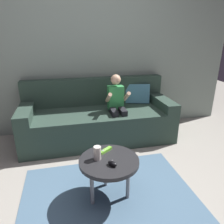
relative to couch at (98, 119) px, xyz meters
The scene contains 9 objects.
ground_plane 1.48m from the couch, 93.59° to the right, with size 9.07×9.07×0.00m, color #9E998E.
wall_back 1.04m from the couch, 102.91° to the left, with size 4.53×0.05×2.50m, color gray.
couch is the anchor object (origin of this frame).
person_seated_on_couch 0.38m from the couch, 37.22° to the right, with size 0.29×0.36×0.93m.
coffee_table 1.24m from the couch, 95.16° to the right, with size 0.53×0.53×0.41m.
area_rug 1.27m from the couch, 95.15° to the right, with size 1.61×1.19×0.01m, color slate.
game_remote_lime_near_edge 1.11m from the couch, 95.85° to the right, with size 0.13×0.11×0.03m.
nunchuk_black 1.34m from the couch, 94.45° to the right, with size 0.09×0.10×0.05m.
soda_can 1.23m from the couch, 99.81° to the right, with size 0.07×0.07×0.12m, color silver.
Camera 1 is at (-0.35, -1.35, 1.45)m, focal length 34.06 mm.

